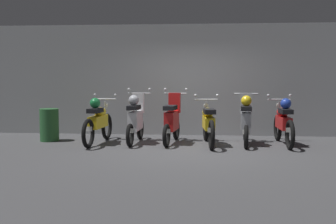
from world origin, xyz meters
name	(u,v)px	position (x,y,z in m)	size (l,w,h in m)	color
ground_plane	(189,150)	(0.00, 0.00, 0.00)	(80.00, 80.00, 0.00)	#424244
back_wall	(192,80)	(0.00, 2.41, 1.47)	(16.00, 0.30, 2.94)	#9EA0A3
motorbike_slot_0	(98,121)	(-2.14, 0.67, 0.53)	(0.59, 1.95, 1.15)	black
motorbike_slot_1	(136,119)	(-1.29, 0.84, 0.57)	(0.59, 1.68, 1.29)	black
motorbike_slot_2	(172,121)	(-0.42, 0.87, 0.53)	(0.59, 1.68, 1.29)	black
motorbike_slot_3	(208,124)	(0.43, 0.69, 0.49)	(0.59, 1.95, 1.15)	black
motorbike_slot_4	(246,120)	(1.29, 0.82, 0.57)	(0.56, 1.68, 1.18)	black
motorbike_slot_5	(283,122)	(2.14, 0.84, 0.53)	(0.59, 1.95, 1.15)	black
trash_bin	(49,125)	(-3.43, 0.95, 0.39)	(0.45, 0.45, 0.79)	#26592D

